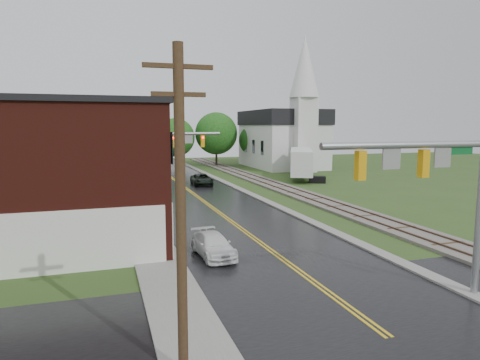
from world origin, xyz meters
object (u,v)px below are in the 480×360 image
church (285,132)px  utility_pole_c (118,143)px  tree_left_e (100,142)px  suv_dark (202,180)px  semi_trailer (301,161)px  utility_pole_a (181,209)px  traffic_signal_far (164,148)px  traffic_signal_near (439,177)px  pickup_white (213,245)px  tree_left_c (53,148)px  brick_building (32,175)px  utility_pole_b (129,155)px

church → utility_pole_c: bearing=-160.0°
tree_left_e → suv_dark: size_ratio=1.74×
semi_trailer → tree_left_e: bearing=165.6°
utility_pole_a → semi_trailer: utility_pole_a is taller
traffic_signal_far → utility_pole_a: 27.20m
traffic_signal_near → pickup_white: (-6.76, 8.39, -4.38)m
church → utility_pole_a: 60.06m
traffic_signal_near → tree_left_c: size_ratio=0.96×
brick_building → utility_pole_c: 29.56m
utility_pole_b → semi_trailer: (22.85, 17.49, -2.44)m
traffic_signal_far → utility_pole_c: 17.33m
suv_dark → tree_left_e: bearing=145.3°
utility_pole_c → tree_left_e: (-2.05, 1.90, 0.09)m
utility_pole_c → tree_left_c: size_ratio=1.18×
church → suv_dark: size_ratio=4.26×
utility_pole_a → utility_pole_c: same height
utility_pole_a → church: bearing=63.5°
suv_dark → pickup_white: (-5.53, -26.93, -0.06)m
brick_building → semi_trailer: size_ratio=1.18×
utility_pole_a → pickup_white: (3.51, 10.39, -4.13)m
tree_left_e → semi_trailer: 25.83m
utility_pole_a → suv_dark: bearing=76.4°
semi_trailer → utility_pole_c: bearing=168.8°
traffic_signal_near → traffic_signal_far: size_ratio=1.00×
traffic_signal_far → church: bearing=48.7°
tree_left_e → suv_dark: bearing=-37.7°
traffic_signal_near → suv_dark: size_ratio=1.56×
traffic_signal_near → tree_left_c: bearing=114.6°
traffic_signal_far → suv_dark: bearing=61.1°
church → utility_pole_a: (-26.80, -53.74, -1.11)m
utility_pole_a → tree_left_c: 40.52m
church → pickup_white: bearing=-118.2°
utility_pole_a → suv_dark: size_ratio=1.92×
utility_pole_a → utility_pole_b: size_ratio=1.00×
utility_pole_c → tree_left_e: size_ratio=1.10×
utility_pole_b → utility_pole_c: bearing=90.0°
utility_pole_c → tree_left_e: 2.79m
utility_pole_a → brick_building: bearing=110.7°
traffic_signal_near → tree_left_e: (-12.32, 43.90, -0.16)m
traffic_signal_near → pickup_white: size_ratio=1.80×
brick_building → tree_left_c: bearing=93.1°
church → tree_left_c: (-33.85, -13.84, -1.32)m
brick_building → tree_left_e: 31.12m
traffic_signal_near → tree_left_e: 45.59m
traffic_signal_near → semi_trailer: (12.58, 37.49, -2.69)m
church → utility_pole_b: size_ratio=2.22×
brick_building → pickup_white: bearing=-26.7°
utility_pole_b → tree_left_c: bearing=111.5°
pickup_white → tree_left_e: bearing=95.3°
tree_left_c → semi_trailer: 29.98m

